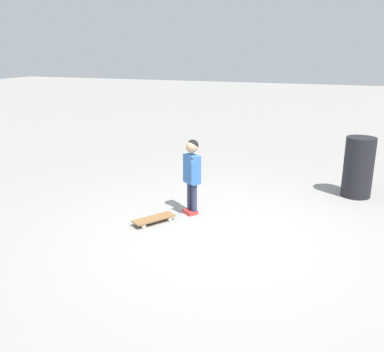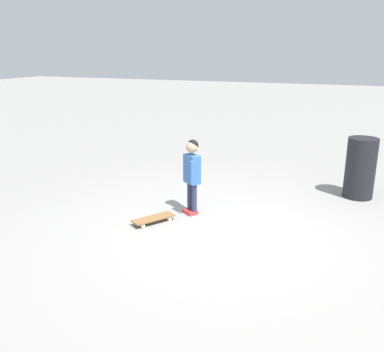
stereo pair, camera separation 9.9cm
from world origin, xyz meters
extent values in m
plane|color=gray|center=(0.00, 0.00, 0.00)|extent=(50.00, 50.00, 0.00)
cylinder|color=#2D3351|center=(-0.55, 0.48, 0.24)|extent=(0.08, 0.08, 0.42)
cube|color=#B73333|center=(-0.57, 0.46, 0.03)|extent=(0.15, 0.17, 0.05)
cylinder|color=#2D3351|center=(-0.64, 0.54, 0.24)|extent=(0.08, 0.08, 0.42)
cube|color=#B73333|center=(-0.66, 0.52, 0.03)|extent=(0.15, 0.17, 0.05)
cube|color=#386BB7|center=(-0.60, 0.51, 0.65)|extent=(0.28, 0.25, 0.40)
cylinder|color=#386BB7|center=(-0.52, 0.34, 0.65)|extent=(0.06, 0.06, 0.32)
cylinder|color=#386BB7|center=(-0.69, 0.65, 0.65)|extent=(0.06, 0.06, 0.32)
sphere|color=tan|center=(-0.60, 0.51, 0.96)|extent=(0.17, 0.17, 0.17)
sphere|color=black|center=(-0.59, 0.52, 0.98)|extent=(0.16, 0.16, 0.16)
cube|color=olive|center=(-0.95, 0.00, 0.07)|extent=(0.47, 0.59, 0.02)
cube|color=#B7B7BC|center=(-1.06, -0.17, 0.05)|extent=(0.11, 0.08, 0.02)
cube|color=#B7B7BC|center=(-0.84, 0.18, 0.05)|extent=(0.11, 0.08, 0.02)
cylinder|color=beige|center=(-0.99, -0.21, 0.03)|extent=(0.06, 0.06, 0.06)
cylinder|color=beige|center=(-1.12, -0.13, 0.03)|extent=(0.06, 0.06, 0.06)
cylinder|color=beige|center=(-0.77, 0.14, 0.03)|extent=(0.06, 0.06, 0.06)
cylinder|color=beige|center=(-0.90, 0.22, 0.03)|extent=(0.06, 0.06, 0.06)
cylinder|color=black|center=(1.56, 2.12, 0.47)|extent=(0.45, 0.45, 0.94)
camera|label=1|loc=(1.38, -4.63, 2.22)|focal=39.05mm
camera|label=2|loc=(1.47, -4.60, 2.22)|focal=39.05mm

